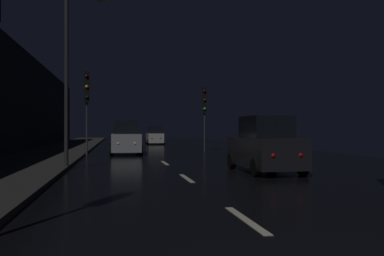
{
  "coord_description": "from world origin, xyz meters",
  "views": [
    {
      "loc": [
        -2.27,
        -3.81,
        1.63
      ],
      "look_at": [
        2.44,
        20.96,
        1.69
      ],
      "focal_mm": 37.21,
      "sensor_mm": 36.0,
      "label": 1
    }
  ],
  "objects_px": {
    "car_parked_right_near": "(265,146)",
    "car_approaching_headlights": "(126,139)",
    "traffic_light_far_left": "(87,94)",
    "traffic_light_far_right": "(205,105)",
    "streetlamp_overhead": "(78,51)",
    "car_distant_taillights": "(155,136)"
  },
  "relations": [
    {
      "from": "car_parked_right_near",
      "to": "car_approaching_headlights",
      "type": "bearing_deg",
      "value": 23.04
    },
    {
      "from": "traffic_light_far_left",
      "to": "traffic_light_far_right",
      "type": "distance_m",
      "value": 8.74
    },
    {
      "from": "traffic_light_far_left",
      "to": "car_approaching_headlights",
      "type": "relative_size",
      "value": 1.2
    },
    {
      "from": "streetlamp_overhead",
      "to": "car_distant_taillights",
      "type": "height_order",
      "value": "streetlamp_overhead"
    },
    {
      "from": "traffic_light_far_right",
      "to": "car_distant_taillights",
      "type": "xyz_separation_m",
      "value": [
        -2.32,
        13.88,
        -2.51
      ]
    },
    {
      "from": "traffic_light_far_right",
      "to": "car_parked_right_near",
      "type": "distance_m",
      "value": 14.25
    },
    {
      "from": "traffic_light_far_left",
      "to": "streetlamp_overhead",
      "type": "height_order",
      "value": "streetlamp_overhead"
    },
    {
      "from": "traffic_light_far_left",
      "to": "traffic_light_far_right",
      "type": "bearing_deg",
      "value": 109.08
    },
    {
      "from": "car_distant_taillights",
      "to": "car_parked_right_near",
      "type": "height_order",
      "value": "car_parked_right_near"
    },
    {
      "from": "car_approaching_headlights",
      "to": "car_distant_taillights",
      "type": "relative_size",
      "value": 1.13
    },
    {
      "from": "car_distant_taillights",
      "to": "traffic_light_far_right",
      "type": "bearing_deg",
      "value": -170.49
    },
    {
      "from": "traffic_light_far_left",
      "to": "car_approaching_headlights",
      "type": "distance_m",
      "value": 3.75
    },
    {
      "from": "streetlamp_overhead",
      "to": "car_parked_right_near",
      "type": "distance_m",
      "value": 8.35
    },
    {
      "from": "car_parked_right_near",
      "to": "traffic_light_far_left",
      "type": "bearing_deg",
      "value": 34.2
    },
    {
      "from": "traffic_light_far_left",
      "to": "car_parked_right_near",
      "type": "distance_m",
      "value": 13.28
    },
    {
      "from": "streetlamp_overhead",
      "to": "car_parked_right_near",
      "type": "relative_size",
      "value": 1.73
    },
    {
      "from": "streetlamp_overhead",
      "to": "car_parked_right_near",
      "type": "xyz_separation_m",
      "value": [
        7.04,
        -2.35,
        -3.83
      ]
    },
    {
      "from": "traffic_light_far_right",
      "to": "streetlamp_overhead",
      "type": "xyz_separation_m",
      "value": [
        -7.84,
        -11.67,
        1.41
      ]
    },
    {
      "from": "traffic_light_far_left",
      "to": "car_distant_taillights",
      "type": "xyz_separation_m",
      "value": [
        5.77,
        17.16,
        -2.89
      ]
    },
    {
      "from": "traffic_light_far_left",
      "to": "streetlamp_overhead",
      "type": "relative_size",
      "value": 0.71
    },
    {
      "from": "traffic_light_far_left",
      "to": "car_distant_taillights",
      "type": "distance_m",
      "value": 18.34
    },
    {
      "from": "traffic_light_far_right",
      "to": "streetlamp_overhead",
      "type": "relative_size",
      "value": 0.65
    }
  ]
}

